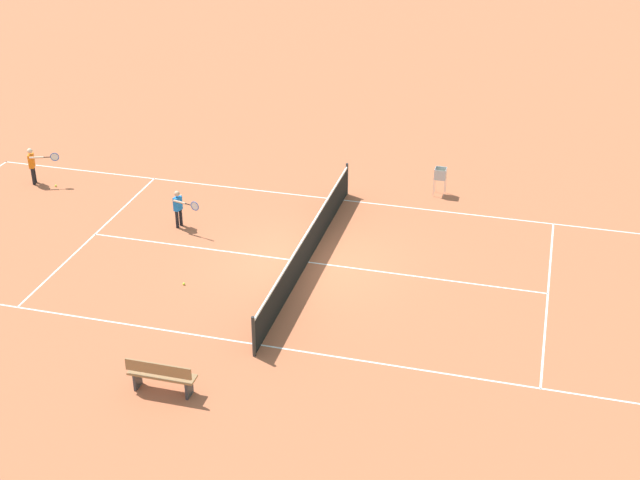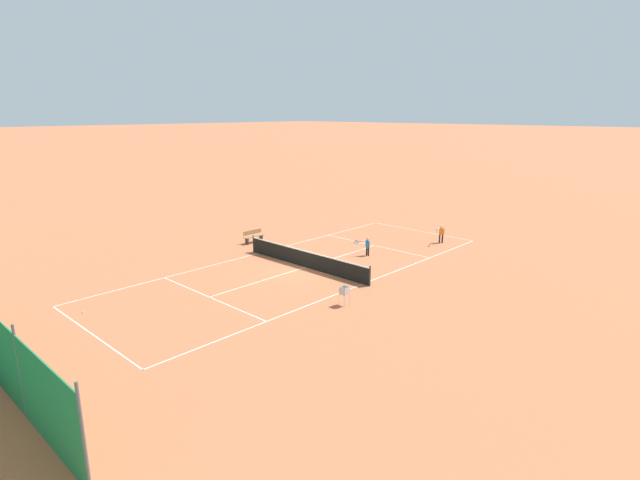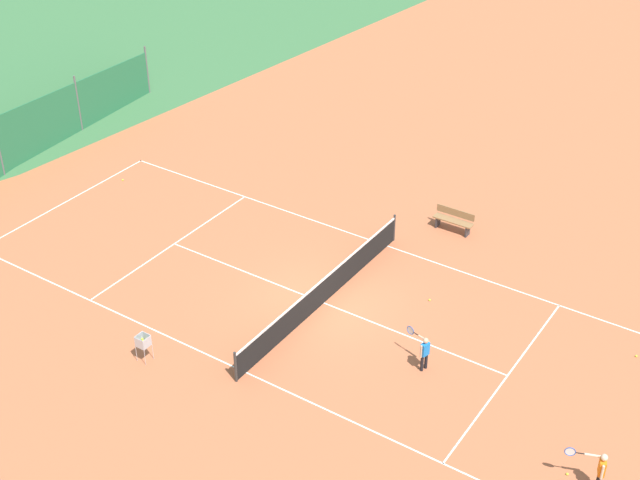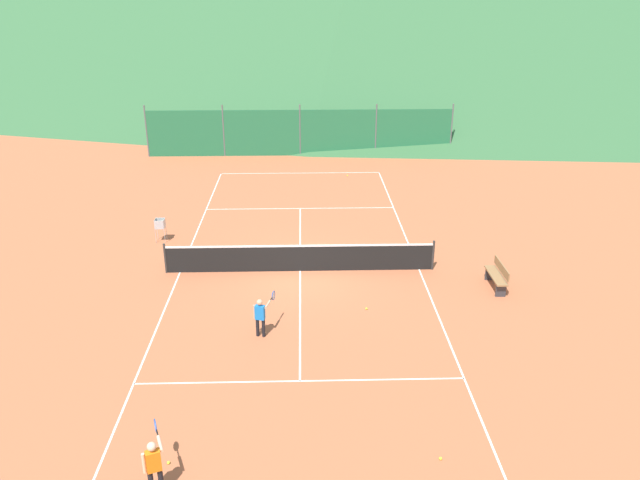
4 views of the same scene
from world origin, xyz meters
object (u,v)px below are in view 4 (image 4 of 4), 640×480
(player_far_service, at_px, (261,314))
(tennis_ball_by_net_right, at_px, (441,458))
(player_near_service, at_px, (154,462))
(tennis_ball_alley_right, at_px, (366,309))
(tennis_net, at_px, (300,258))
(tennis_ball_by_net_left, at_px, (347,175))
(tennis_ball_mid_court, at_px, (168,463))
(alpine_chalet, at_px, (379,23))
(ball_hopper, at_px, (160,225))
(courtside_bench, at_px, (497,275))

(player_far_service, relative_size, tennis_ball_by_net_right, 17.36)
(player_near_service, distance_m, tennis_ball_alley_right, 8.62)
(tennis_net, height_order, tennis_ball_by_net_left, tennis_net)
(tennis_ball_mid_court, xyz_separation_m, alpine_chalet, (9.75, 48.36, 5.79))
(tennis_ball_by_net_right, relative_size, ball_hopper, 0.07)
(tennis_ball_by_net_left, relative_size, alpine_chalet, 0.01)
(player_far_service, relative_size, alpine_chalet, 0.09)
(tennis_net, height_order, player_near_service, player_near_service)
(tennis_ball_by_net_right, relative_size, courtside_bench, 0.04)
(tennis_ball_mid_court, bearing_deg, tennis_ball_by_net_left, 76.01)
(player_far_service, xyz_separation_m, ball_hopper, (-4.23, 7.01, -0.02))
(player_far_service, bearing_deg, tennis_ball_by_net_left, 77.32)
(tennis_ball_by_net_left, bearing_deg, player_far_service, -102.68)
(tennis_net, xyz_separation_m, ball_hopper, (-5.30, 2.83, 0.15))
(tennis_ball_alley_right, bearing_deg, player_near_service, -123.74)
(tennis_ball_alley_right, height_order, tennis_ball_by_net_right, same)
(tennis_ball_by_net_right, bearing_deg, ball_hopper, 124.23)
(player_far_service, distance_m, courtside_bench, 7.90)
(player_near_service, bearing_deg, courtside_bench, 42.92)
(tennis_net, distance_m, alpine_chalet, 40.14)
(tennis_ball_alley_right, bearing_deg, courtside_bench, 17.03)
(player_near_service, xyz_separation_m, alpine_chalet, (9.82, 49.10, 5.11))
(courtside_bench, bearing_deg, alpine_chalet, 89.00)
(tennis_ball_mid_court, xyz_separation_m, tennis_ball_by_net_left, (5.10, 20.48, 0.00))
(player_near_service, distance_m, ball_hopper, 13.02)
(tennis_net, relative_size, player_near_service, 7.55)
(tennis_ball_mid_court, distance_m, ball_hopper, 12.33)
(player_near_service, relative_size, player_far_service, 1.06)
(player_near_service, bearing_deg, ball_hopper, 101.23)
(player_near_service, relative_size, tennis_ball_mid_court, 18.42)
(tennis_ball_mid_court, distance_m, tennis_ball_by_net_left, 21.11)
(courtside_bench, xyz_separation_m, alpine_chalet, (0.71, 40.63, 5.37))
(tennis_ball_mid_court, relative_size, alpine_chalet, 0.01)
(courtside_bench, bearing_deg, player_far_service, -159.92)
(player_far_service, height_order, ball_hopper, player_far_service)
(ball_hopper, height_order, alpine_chalet, alpine_chalet)
(player_near_service, height_order, courtside_bench, player_near_service)
(tennis_ball_mid_court, bearing_deg, tennis_ball_alley_right, 53.70)
(alpine_chalet, bearing_deg, player_far_service, -100.62)
(player_far_service, height_order, alpine_chalet, alpine_chalet)
(tennis_ball_mid_court, relative_size, tennis_ball_by_net_right, 1.00)
(tennis_ball_by_net_right, distance_m, ball_hopper, 14.62)
(tennis_ball_by_net_left, height_order, ball_hopper, ball_hopper)
(alpine_chalet, bearing_deg, tennis_ball_by_net_right, -94.89)
(player_near_service, xyz_separation_m, tennis_ball_alley_right, (4.77, 7.14, -0.68))
(tennis_ball_mid_court, height_order, ball_hopper, ball_hopper)
(tennis_ball_alley_right, xyz_separation_m, ball_hopper, (-7.31, 5.63, 0.62))
(player_far_service, xyz_separation_m, tennis_ball_mid_court, (-1.62, -5.02, -0.64))
(player_near_service, bearing_deg, tennis_ball_alley_right, 56.26)
(ball_hopper, bearing_deg, player_near_service, -78.77)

